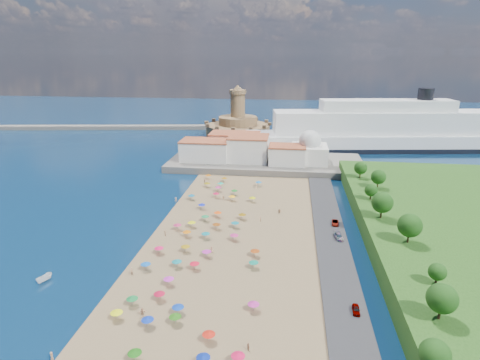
# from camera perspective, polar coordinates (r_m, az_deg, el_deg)

# --- Properties ---
(ground) EXTENTS (700.00, 700.00, 0.00)m
(ground) POSITION_cam_1_polar(r_m,az_deg,el_deg) (123.08, -3.36, -7.01)
(ground) COLOR #071938
(ground) RESTS_ON ground
(terrace) EXTENTS (90.00, 36.00, 3.00)m
(terrace) POSITION_cam_1_polar(r_m,az_deg,el_deg) (189.78, 3.66, 2.44)
(terrace) COLOR #59544C
(terrace) RESTS_ON ground
(jetty) EXTENTS (18.00, 70.00, 2.40)m
(jetty) POSITION_cam_1_polar(r_m,az_deg,el_deg) (225.94, -1.33, 4.89)
(jetty) COLOR #59544C
(jetty) RESTS_ON ground
(breakwater) EXTENTS (199.03, 34.77, 2.60)m
(breakwater) POSITION_cam_1_polar(r_m,az_deg,el_deg) (298.01, -19.08, 7.09)
(breakwater) COLOR #59544C
(breakwater) RESTS_ON ground
(waterfront_buildings) EXTENTS (57.00, 29.00, 11.00)m
(waterfront_buildings) POSITION_cam_1_polar(r_m,az_deg,el_deg) (190.06, -0.23, 4.49)
(waterfront_buildings) COLOR silver
(waterfront_buildings) RESTS_ON terrace
(domed_building) EXTENTS (16.00, 16.00, 15.00)m
(domed_building) POSITION_cam_1_polar(r_m,az_deg,el_deg) (185.86, 9.84, 4.27)
(domed_building) COLOR silver
(domed_building) RESTS_ON terrace
(fortress) EXTENTS (40.00, 40.00, 32.40)m
(fortress) POSITION_cam_1_polar(r_m,az_deg,el_deg) (253.95, -0.32, 7.59)
(fortress) COLOR #906B48
(fortress) RESTS_ON ground
(cruise_ship) EXTENTS (153.45, 43.55, 33.17)m
(cruise_ship) POSITION_cam_1_polar(r_m,az_deg,el_deg) (234.32, 19.83, 6.46)
(cruise_ship) COLOR black
(cruise_ship) RESTS_ON ground
(beach_parasols) EXTENTS (31.32, 116.98, 2.20)m
(beach_parasols) POSITION_cam_1_polar(r_m,az_deg,el_deg) (112.46, -5.40, -8.36)
(beach_parasols) COLOR gray
(beach_parasols) RESTS_ON beach
(beachgoers) EXTENTS (38.46, 100.83, 1.88)m
(beachgoers) POSITION_cam_1_polar(r_m,az_deg,el_deg) (121.57, -4.57, -6.78)
(beachgoers) COLOR tan
(beachgoers) RESTS_ON beach
(moored_boats) EXTENTS (9.55, 32.91, 1.67)m
(moored_boats) POSITION_cam_1_polar(r_m,az_deg,el_deg) (95.43, -29.07, -16.84)
(moored_boats) COLOR white
(moored_boats) RESTS_ON ground
(parked_cars) EXTENTS (2.64, 48.26, 1.43)m
(parked_cars) POSITION_cam_1_polar(r_m,az_deg,el_deg) (115.22, 14.04, -8.61)
(parked_cars) COLOR gray
(parked_cars) RESTS_ON promenade
(hillside_trees) EXTENTS (13.65, 103.54, 7.75)m
(hillside_trees) POSITION_cam_1_polar(r_m,az_deg,el_deg) (114.27, 20.92, -4.71)
(hillside_trees) COLOR #382314
(hillside_trees) RESTS_ON hillside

